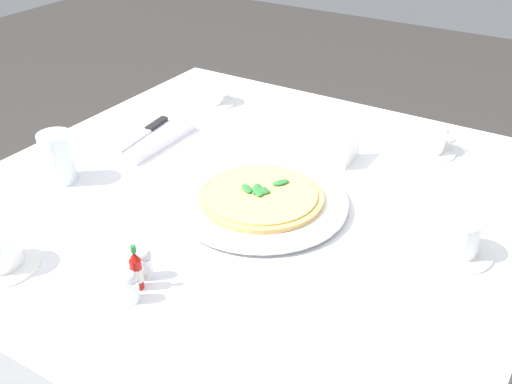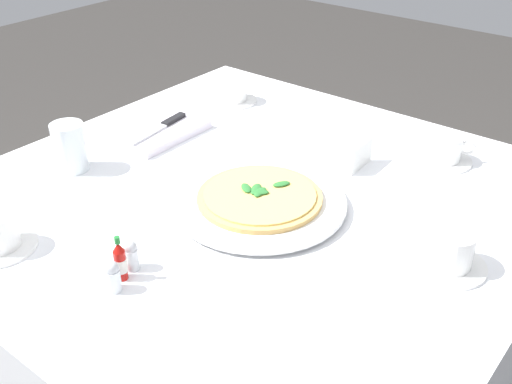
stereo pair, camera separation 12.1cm
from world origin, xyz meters
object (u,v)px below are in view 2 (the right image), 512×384
(water_glass_left_edge, at_px, (70,150))
(pepper_shaker, at_px, (131,256))
(coffee_cup_center_back, at_px, (450,251))
(hot_sauce_bottle, at_px, (121,262))
(salt_shaker, at_px, (113,278))
(pizza, at_px, (260,196))
(pizza_plate, at_px, (260,202))
(coffee_cup_far_left, at_px, (232,91))
(coffee_cup_near_left, at_px, (444,150))
(napkin_folded, at_px, (162,132))
(menu_card, at_px, (362,156))
(dinner_knife, at_px, (160,127))

(water_glass_left_edge, relative_size, pepper_shaker, 1.90)
(coffee_cup_center_back, bearing_deg, hot_sauce_bottle, -47.98)
(water_glass_left_edge, xyz_separation_m, salt_shaker, (0.21, 0.39, -0.02))
(water_glass_left_edge, distance_m, hot_sauce_bottle, 0.42)
(pizza, height_order, water_glass_left_edge, water_glass_left_edge)
(pizza, bearing_deg, pizza_plate, 30.54)
(coffee_cup_center_back, relative_size, water_glass_left_edge, 1.21)
(coffee_cup_far_left, height_order, coffee_cup_near_left, coffee_cup_far_left)
(pizza_plate, height_order, hot_sauce_bottle, hot_sauce_bottle)
(napkin_folded, xyz_separation_m, menu_card, (-0.16, 0.46, 0.02))
(pizza, distance_m, coffee_cup_center_back, 0.37)
(pizza, bearing_deg, coffee_cup_center_back, 97.90)
(coffee_cup_center_back, xyz_separation_m, pepper_shaker, (0.34, -0.41, -0.01))
(coffee_cup_far_left, xyz_separation_m, salt_shaker, (0.72, 0.36, -0.00))
(pizza_plate, relative_size, dinner_knife, 1.73)
(coffee_cup_near_left, relative_size, water_glass_left_edge, 1.21)
(pizza_plate, relative_size, coffee_cup_center_back, 2.61)
(water_glass_left_edge, xyz_separation_m, pepper_shaker, (0.16, 0.37, -0.02))
(salt_shaker, height_order, menu_card, menu_card)
(dinner_knife, bearing_deg, coffee_cup_far_left, 174.42)
(pizza_plate, distance_m, pizza, 0.01)
(dinner_knife, height_order, menu_card, menu_card)
(dinner_knife, distance_m, pepper_shaker, 0.52)
(dinner_knife, height_order, hot_sauce_bottle, hot_sauce_bottle)
(pizza, height_order, pepper_shaker, pepper_shaker)
(napkin_folded, bearing_deg, menu_card, 108.35)
(pepper_shaker, bearing_deg, coffee_cup_far_left, -152.77)
(salt_shaker, xyz_separation_m, menu_card, (-0.61, 0.10, 0.00))
(salt_shaker, bearing_deg, dinner_knife, -141.43)
(coffee_cup_center_back, bearing_deg, menu_card, -126.14)
(pizza, distance_m, pepper_shaker, 0.29)
(coffee_cup_near_left, bearing_deg, menu_card, -42.01)
(pizza_plate, height_order, coffee_cup_center_back, coffee_cup_center_back)
(water_glass_left_edge, distance_m, menu_card, 0.63)
(water_glass_left_edge, xyz_separation_m, menu_card, (-0.39, 0.49, -0.02))
(pizza, xyz_separation_m, water_glass_left_edge, (0.13, -0.41, 0.02))
(coffee_cup_near_left, xyz_separation_m, salt_shaker, (0.75, -0.23, -0.00))
(pizza_plate, xyz_separation_m, coffee_cup_near_left, (-0.41, 0.20, 0.02))
(napkin_folded, xyz_separation_m, pepper_shaker, (0.39, 0.34, 0.02))
(coffee_cup_center_back, xyz_separation_m, hot_sauce_bottle, (0.36, -0.40, 0.00))
(hot_sauce_bottle, bearing_deg, coffee_cup_center_back, 132.02)
(dinner_knife, height_order, pepper_shaker, pepper_shaker)
(pizza, bearing_deg, coffee_cup_near_left, 153.65)
(water_glass_left_edge, relative_size, menu_card, 1.19)
(coffee_cup_far_left, distance_m, salt_shaker, 0.80)
(pepper_shaker, bearing_deg, menu_card, 167.43)
(pizza_plate, relative_size, pizza, 1.39)
(coffee_cup_near_left, bearing_deg, hot_sauce_bottle, -18.43)
(coffee_cup_center_back, height_order, napkin_folded, coffee_cup_center_back)
(pizza, bearing_deg, salt_shaker, -4.84)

